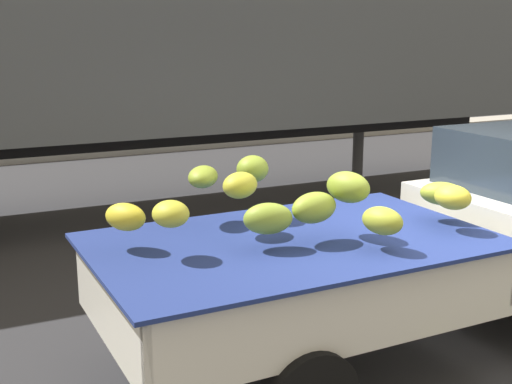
# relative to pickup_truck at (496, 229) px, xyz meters

# --- Properties ---
(ground) EXTENTS (220.00, 220.00, 0.00)m
(ground) POSITION_rel_pickup_truck_xyz_m (-0.79, -0.31, -0.89)
(ground) COLOR #28282B
(curb_strip) EXTENTS (80.00, 0.80, 0.16)m
(curb_strip) POSITION_rel_pickup_truck_xyz_m (-0.79, 10.05, -0.81)
(curb_strip) COLOR gray
(curb_strip) RESTS_ON ground
(pickup_truck) EXTENTS (5.15, 1.84, 1.70)m
(pickup_truck) POSITION_rel_pickup_truck_xyz_m (0.00, 0.00, 0.00)
(pickup_truck) COLOR silver
(pickup_truck) RESTS_ON ground
(semi_trailer) EXTENTS (12.01, 2.71, 3.95)m
(semi_trailer) POSITION_rel_pickup_truck_xyz_m (-1.27, 5.15, 1.65)
(semi_trailer) COLOR #4C5156
(semi_trailer) RESTS_ON ground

